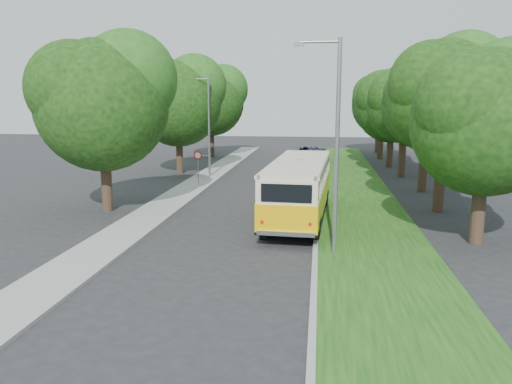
# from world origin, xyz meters

# --- Properties ---
(ground) EXTENTS (120.00, 120.00, 0.00)m
(ground) POSITION_xyz_m (0.00, 0.00, 0.00)
(ground) COLOR #252527
(ground) RESTS_ON ground
(curb) EXTENTS (0.20, 70.00, 0.15)m
(curb) POSITION_xyz_m (3.60, 5.00, 0.07)
(curb) COLOR gray
(curb) RESTS_ON ground
(grass_verge) EXTENTS (4.50, 70.00, 0.13)m
(grass_verge) POSITION_xyz_m (5.95, 5.00, 0.07)
(grass_verge) COLOR #134412
(grass_verge) RESTS_ON ground
(sidewalk) EXTENTS (2.20, 70.00, 0.12)m
(sidewalk) POSITION_xyz_m (-4.80, 5.00, 0.06)
(sidewalk) COLOR gray
(sidewalk) RESTS_ON ground
(treeline) EXTENTS (24.27, 41.91, 9.46)m
(treeline) POSITION_xyz_m (3.15, 17.99, 5.93)
(treeline) COLOR #332319
(treeline) RESTS_ON ground
(lamppost_near) EXTENTS (1.71, 0.16, 8.00)m
(lamppost_near) POSITION_xyz_m (4.21, -2.50, 4.37)
(lamppost_near) COLOR gray
(lamppost_near) RESTS_ON ground
(lamppost_far) EXTENTS (1.71, 0.16, 7.50)m
(lamppost_far) POSITION_xyz_m (-4.70, 16.00, 4.12)
(lamppost_far) COLOR gray
(lamppost_far) RESTS_ON ground
(warning_sign) EXTENTS (0.56, 0.10, 2.50)m
(warning_sign) POSITION_xyz_m (-4.50, 11.98, 1.71)
(warning_sign) COLOR gray
(warning_sign) RESTS_ON ground
(vintage_bus) EXTENTS (3.21, 10.28, 3.01)m
(vintage_bus) POSITION_xyz_m (2.72, 3.22, 1.51)
(vintage_bus) COLOR #FFC008
(vintage_bus) RESTS_ON ground
(car_silver) EXTENTS (2.06, 4.15, 1.36)m
(car_silver) POSITION_xyz_m (2.76, 12.44, 0.68)
(car_silver) COLOR silver
(car_silver) RESTS_ON ground
(car_white) EXTENTS (2.18, 4.11, 1.29)m
(car_white) POSITION_xyz_m (3.00, 19.10, 0.64)
(car_white) COLOR silver
(car_white) RESTS_ON ground
(car_blue) EXTENTS (2.86, 5.19, 1.42)m
(car_blue) POSITION_xyz_m (3.00, 23.87, 0.71)
(car_blue) COLOR #12124F
(car_blue) RESTS_ON ground
(car_grey) EXTENTS (4.37, 6.02, 1.52)m
(car_grey) POSITION_xyz_m (2.24, 26.64, 0.76)
(car_grey) COLOR slate
(car_grey) RESTS_ON ground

